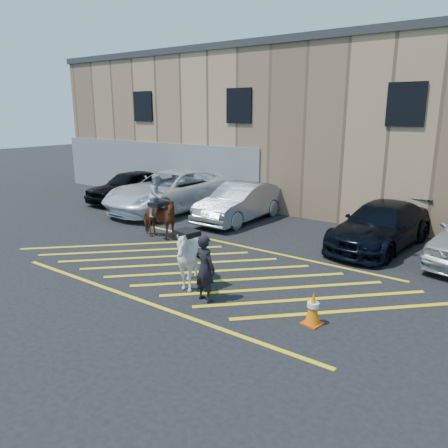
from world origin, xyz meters
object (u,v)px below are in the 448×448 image
Objects in this scene: car_black_suv at (130,186)px; saddled_white at (188,257)px; car_blue_suv at (381,226)px; traffic_cone at (313,308)px; car_silver_sedan at (240,202)px; mounted_bay at (158,213)px; handler at (205,268)px; car_white_pickup at (172,191)px.

saddled_white reaches higher than car_black_suv.
saddled_white reaches higher than car_blue_suv.
car_black_suv is 6.20× the size of traffic_cone.
car_silver_sedan is 2.01× the size of mounted_bay.
handler is at bearing -171.10° from traffic_cone.
car_black_suv is 0.90× the size of car_blue_suv.
car_blue_suv is at bearing -2.21° from car_silver_sedan.
traffic_cone is at bearing -23.49° from car_black_suv.
mounted_bay reaches higher than car_black_suv.
saddled_white is (3.72, -2.75, -0.11)m from mounted_bay.
car_silver_sedan is 7.89m from handler.
saddled_white reaches higher than handler.
car_black_suv is 0.70× the size of car_white_pickup.
saddled_white is at bearing -66.42° from car_silver_sedan.
handler is at bearing -34.17° from mounted_bay.
traffic_cone is at bearing 0.99° from saddled_white.
car_black_suv is 11.57m from saddled_white.
traffic_cone is at bearing -79.11° from car_blue_suv.
car_black_suv is 6.61m from car_silver_sedan.
car_black_suv is at bearing 153.06° from traffic_cone.
car_white_pickup is 1.39× the size of car_silver_sedan.
car_white_pickup is 9.33m from car_blue_suv.
car_black_suv is at bearing 146.15° from mounted_bay.
mounted_bay reaches higher than car_white_pickup.
car_silver_sedan is at bearing -53.84° from handler.
car_white_pickup is at bearing -0.85° from car_black_suv.
car_black_suv reaches higher than car_silver_sedan.
car_black_suv is at bearing -25.95° from handler.
car_black_suv is 12.35m from car_blue_suv.
handler is 0.90m from saddled_white.
car_blue_suv is at bearing 2.38° from car_black_suv.
saddled_white is at bearing -31.44° from car_black_suv.
handler is (7.31, -6.73, -0.09)m from car_white_pickup.
car_silver_sedan is 2.86× the size of handler.
mounted_bay is at bearing -145.20° from car_blue_suv.
mounted_bay is 1.36× the size of saddled_white.
car_silver_sedan is (3.59, 0.22, -0.13)m from car_white_pickup.
car_silver_sedan is 0.93× the size of car_blue_suv.
car_silver_sedan is 6.36× the size of traffic_cone.
car_blue_suv is 3.08× the size of handler.
handler is 2.22× the size of traffic_cone.
car_blue_suv is 7.52m from mounted_bay.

